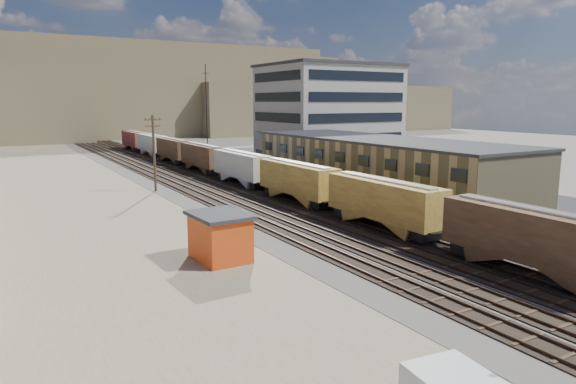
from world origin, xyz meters
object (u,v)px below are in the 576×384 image
freight_train (221,160)px  parked_car_blue (312,165)px  maintenance_shed (220,236)px  utility_pole_north (154,152)px

freight_train → parked_car_blue: size_ratio=22.38×
maintenance_shed → parked_car_blue: maintenance_shed is taller
utility_pole_north → maintenance_shed: bearing=-97.7°
freight_train → utility_pole_north: (-12.30, -7.04, 2.50)m
utility_pole_north → parked_car_blue: 31.48m
freight_train → maintenance_shed: bearing=-113.1°
utility_pole_north → maintenance_shed: utility_pole_north is taller
freight_train → parked_car_blue: 17.90m
utility_pole_north → parked_car_blue: utility_pole_north is taller
utility_pole_north → maintenance_shed: (-4.33, -31.91, -3.46)m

